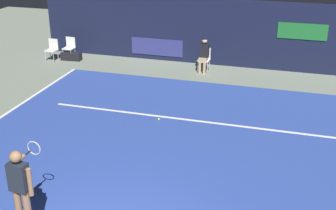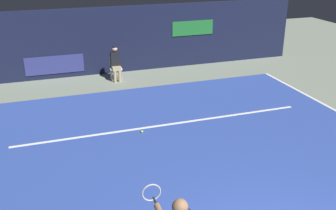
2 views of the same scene
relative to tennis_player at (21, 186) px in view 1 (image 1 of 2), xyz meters
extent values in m
plane|color=gray|center=(1.72, 3.96, -0.99)|extent=(31.20, 31.20, 0.00)
cube|color=#2D479E|center=(1.72, 3.96, -0.98)|extent=(10.86, 10.19, 0.01)
cube|color=white|center=(1.72, 5.74, -0.97)|extent=(8.47, 0.10, 0.01)
cube|color=#141933|center=(1.72, 11.34, 0.31)|extent=(15.14, 0.30, 2.60)
cube|color=navy|center=(-0.93, 11.18, -0.44)|extent=(2.20, 0.04, 0.70)
cube|color=#1E6B2D|center=(4.75, 11.18, 0.61)|extent=(1.80, 0.04, 0.60)
cylinder|color=#8C6647|center=(-0.10, -0.02, -0.53)|extent=(0.14, 0.14, 0.92)
cube|color=#1E232D|center=(0.00, -0.03, 0.21)|extent=(0.37, 0.24, 0.56)
sphere|color=#8C6647|center=(0.00, -0.03, 0.63)|extent=(0.22, 0.22, 0.22)
cylinder|color=#8C6647|center=(-0.19, 0.20, 0.36)|extent=(0.12, 0.50, 0.09)
cylinder|color=#8C6647|center=(0.22, -0.02, 0.13)|extent=(0.09, 0.09, 0.56)
cylinder|color=black|center=(-0.17, 0.50, 0.36)|extent=(0.05, 0.30, 0.03)
torus|color=#B2B2B7|center=(-0.16, 0.78, 0.36)|extent=(0.30, 0.04, 0.30)
cube|color=white|center=(1.25, 10.25, -0.53)|extent=(0.45, 0.42, 0.04)
cube|color=white|center=(1.26, 10.45, -0.30)|extent=(0.42, 0.04, 0.42)
cylinder|color=#B2B2B7|center=(1.06, 10.09, -0.76)|extent=(0.03, 0.03, 0.46)
cylinder|color=#B2B2B7|center=(1.43, 10.07, -0.76)|extent=(0.03, 0.03, 0.46)
cylinder|color=#B2B2B7|center=(1.07, 10.43, -0.76)|extent=(0.03, 0.03, 0.46)
cylinder|color=#B2B2B7|center=(1.44, 10.41, -0.76)|extent=(0.03, 0.03, 0.46)
cube|color=tan|center=(1.25, 10.17, -0.49)|extent=(0.33, 0.41, 0.14)
cylinder|color=tan|center=(1.15, 9.99, -0.76)|extent=(0.11, 0.11, 0.46)
cylinder|color=tan|center=(1.33, 9.99, -0.76)|extent=(0.11, 0.11, 0.46)
cube|color=black|center=(1.25, 10.29, -0.16)|extent=(0.35, 0.23, 0.52)
sphere|color=#DBAD89|center=(1.25, 10.29, 0.22)|extent=(0.20, 0.20, 0.20)
cylinder|color=#141933|center=(1.25, 10.29, 0.31)|extent=(0.19, 0.19, 0.04)
cube|color=white|center=(-4.53, 10.32, -0.55)|extent=(0.46, 0.42, 0.04)
cube|color=white|center=(-4.52, 10.52, -0.32)|extent=(0.42, 0.05, 0.42)
cylinder|color=#B2B2B7|center=(-4.72, 10.15, -0.77)|extent=(0.03, 0.03, 0.44)
cylinder|color=#B2B2B7|center=(-4.35, 10.14, -0.77)|extent=(0.03, 0.03, 0.44)
cylinder|color=#B2B2B7|center=(-4.71, 10.49, -0.77)|extent=(0.03, 0.03, 0.44)
cylinder|color=#B2B2B7|center=(-4.33, 10.48, -0.77)|extent=(0.03, 0.03, 0.44)
cube|color=white|center=(-5.08, 9.85, -0.55)|extent=(0.46, 0.42, 0.04)
cube|color=white|center=(-5.07, 10.05, -0.32)|extent=(0.42, 0.05, 0.42)
cylinder|color=#B2B2B7|center=(-5.27, 9.69, -0.77)|extent=(0.03, 0.03, 0.44)
cylinder|color=#B2B2B7|center=(-4.90, 9.68, -0.77)|extent=(0.03, 0.03, 0.44)
cylinder|color=#B2B2B7|center=(-5.26, 10.03, -0.77)|extent=(0.03, 0.03, 0.44)
cylinder|color=#B2B2B7|center=(-4.88, 10.02, -0.77)|extent=(0.03, 0.03, 0.44)
sphere|color=#CCE033|center=(0.95, 5.47, -0.94)|extent=(0.07, 0.07, 0.07)
cube|color=black|center=(-4.34, 10.14, -0.83)|extent=(0.86, 0.38, 0.32)
camera|label=1|loc=(4.63, -6.05, 4.65)|focal=48.36mm
camera|label=2|loc=(-1.57, -4.12, 3.87)|focal=42.59mm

